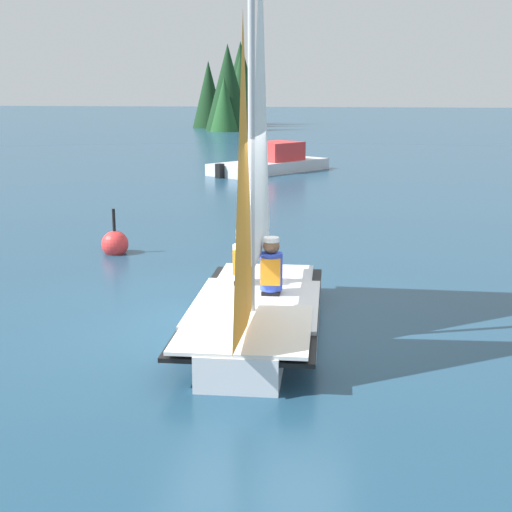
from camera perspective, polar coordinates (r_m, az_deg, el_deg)
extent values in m
plane|color=navy|center=(9.28, 0.00, -6.03)|extent=(260.00, 260.00, 0.00)
cube|color=silver|center=(9.22, 0.00, -4.85)|extent=(2.31, 1.75, 0.40)
cube|color=silver|center=(7.75, -1.23, -8.40)|extent=(0.98, 0.94, 0.40)
cube|color=silver|center=(10.71, 0.88, -2.28)|extent=(1.01, 1.42, 0.40)
cube|color=black|center=(9.18, 0.00, -4.09)|extent=(4.04, 1.88, 0.05)
cube|color=silver|center=(8.11, -0.83, -5.76)|extent=(1.90, 1.59, 0.04)
cylinder|color=#B7B7BC|center=(8.27, -0.37, 11.44)|extent=(0.08, 0.08, 4.80)
cylinder|color=#B7B7BC|center=(9.55, 0.35, 0.59)|extent=(2.12, 0.21, 0.07)
pyramid|color=white|center=(9.32, 0.37, 13.10)|extent=(2.01, 0.19, 4.08)
pyramid|color=orange|center=(7.57, -1.01, 6.55)|extent=(1.36, 0.14, 3.35)
cube|color=black|center=(11.23, 1.12, -1.88)|extent=(0.08, 0.04, 0.28)
cube|color=black|center=(9.57, 1.21, -4.00)|extent=(0.30, 0.26, 0.45)
cylinder|color=blue|center=(9.44, 1.23, -1.24)|extent=(0.32, 0.32, 0.50)
cube|color=orange|center=(9.43, 1.23, -1.09)|extent=(0.36, 0.28, 0.35)
sphere|color=brown|center=(9.36, 1.24, 0.83)|extent=(0.22, 0.22, 0.22)
cylinder|color=white|center=(9.34, 1.24, 1.32)|extent=(0.22, 0.22, 0.06)
cube|color=black|center=(10.06, -1.00, -3.13)|extent=(0.30, 0.26, 0.45)
cylinder|color=white|center=(9.94, -1.01, -0.50)|extent=(0.32, 0.32, 0.50)
cube|color=orange|center=(9.93, -1.01, -0.36)|extent=(0.36, 0.28, 0.35)
sphere|color=tan|center=(9.86, -1.02, 1.47)|extent=(0.22, 0.22, 0.22)
cylinder|color=white|center=(9.85, -1.02, 1.94)|extent=(0.22, 0.22, 0.06)
cube|color=silver|center=(27.42, 1.10, 7.17)|extent=(5.19, 4.30, 0.43)
cube|color=red|center=(27.64, 1.64, 8.39)|extent=(2.27, 2.18, 0.70)
cube|color=black|center=(25.55, -2.92, 6.82)|extent=(0.33, 0.33, 0.51)
cone|color=#1E4C23|center=(68.83, -0.64, 12.35)|extent=(1.83, 1.83, 4.30)
cone|color=#143319|center=(66.26, -1.24, 13.64)|extent=(4.10, 4.10, 7.36)
cone|color=#193D1E|center=(62.72, -1.24, 13.13)|extent=(3.08, 3.08, 6.17)
cone|color=#143319|center=(60.78, -3.81, 12.77)|extent=(2.74, 2.74, 5.46)
cone|color=#143319|center=(56.52, -2.27, 13.32)|extent=(3.55, 3.55, 6.54)
cone|color=#1E4C23|center=(55.11, -2.56, 12.02)|extent=(2.16, 2.16, 4.05)
sphere|color=red|center=(13.88, -11.22, 0.94)|extent=(0.51, 0.51, 0.51)
cylinder|color=black|center=(13.80, -11.30, 2.69)|extent=(0.06, 0.06, 0.50)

